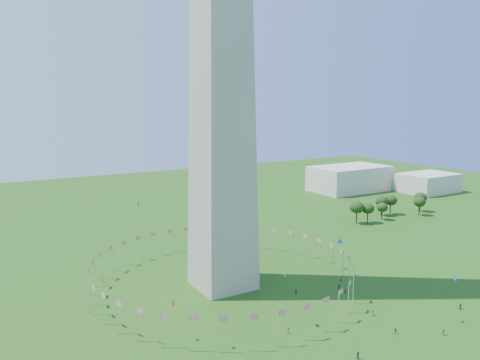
% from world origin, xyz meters
% --- Properties ---
extents(ground, '(600.00, 600.00, 0.00)m').
position_xyz_m(ground, '(0.00, 0.00, 0.00)').
color(ground, '#1C4610').
rests_on(ground, ground).
extents(washington_monument, '(16.80, 16.80, 169.00)m').
position_xyz_m(washington_monument, '(0.00, 50.00, 84.50)').
color(washington_monument, '#A9A396').
rests_on(washington_monument, ground).
extents(flag_ring, '(80.24, 80.24, 9.00)m').
position_xyz_m(flag_ring, '(-0.00, 50.00, 4.50)').
color(flag_ring, silver).
rests_on(flag_ring, ground).
extents(gov_building_east_a, '(50.00, 30.00, 16.00)m').
position_xyz_m(gov_building_east_a, '(150.00, 150.00, 8.00)').
color(gov_building_east_a, beige).
rests_on(gov_building_east_a, ground).
extents(gov_building_east_b, '(35.00, 25.00, 12.00)m').
position_xyz_m(gov_building_east_b, '(190.00, 120.00, 6.00)').
color(gov_building_east_b, beige).
rests_on(gov_building_east_b, ground).
extents(crowd, '(93.56, 53.43, 1.83)m').
position_xyz_m(crowd, '(3.71, 1.03, 0.82)').
color(crowd, '#561315').
rests_on(crowd, ground).
extents(kites_aloft, '(87.36, 79.40, 30.42)m').
position_xyz_m(kites_aloft, '(4.36, 22.07, 17.99)').
color(kites_aloft, blue).
rests_on(kites_aloft, ground).
extents(tree_line_east, '(53.83, 15.71, 10.72)m').
position_xyz_m(tree_line_east, '(114.06, 85.42, 4.96)').
color(tree_line_east, '#244517').
rests_on(tree_line_east, ground).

